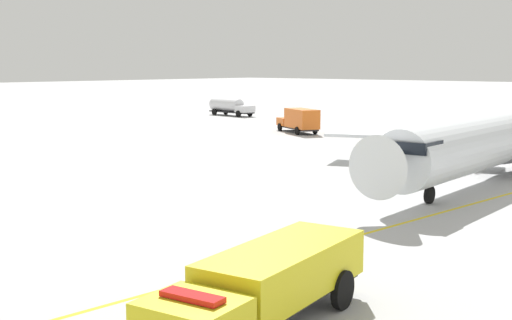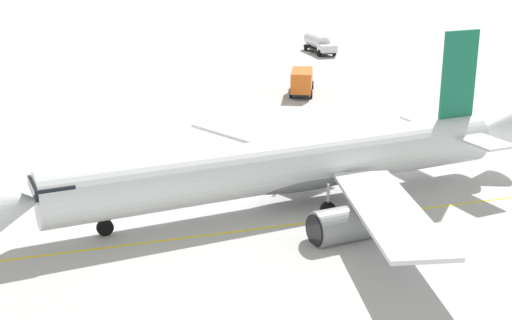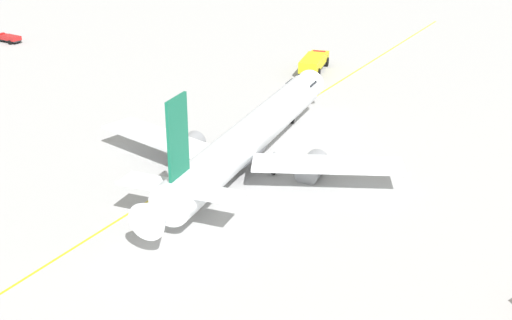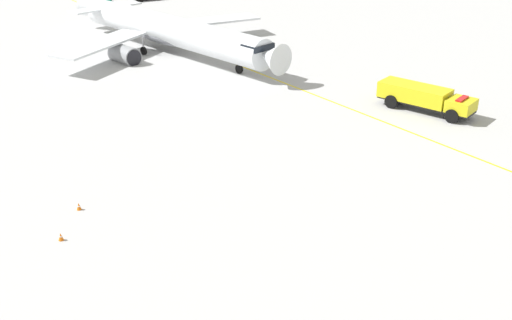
{
  "view_description": "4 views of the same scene",
  "coord_description": "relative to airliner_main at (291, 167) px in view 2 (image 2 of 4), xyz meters",
  "views": [
    {
      "loc": [
        -50.2,
        -20.32,
        8.57
      ],
      "look_at": [
        -16.4,
        10.02,
        2.27
      ],
      "focal_mm": 48.08,
      "sensor_mm": 36.0,
      "label": 1
    },
    {
      "loc": [
        -17.92,
        -43.3,
        18.78
      ],
      "look_at": [
        -0.5,
        1.3,
        3.38
      ],
      "focal_mm": 49.46,
      "sensor_mm": 36.0,
      "label": 2
    },
    {
      "loc": [
        59.93,
        29.28,
        28.34
      ],
      "look_at": [
        4.78,
        2.78,
        2.08
      ],
      "focal_mm": 47.81,
      "sensor_mm": 36.0,
      "label": 3
    },
    {
      "loc": [
        -68.4,
        47.24,
        23.07
      ],
      "look_at": [
        -44.83,
        26.35,
        8.34
      ],
      "focal_mm": 44.75,
      "sensor_mm": 36.0,
      "label": 4
    }
  ],
  "objects": [
    {
      "name": "airliner_main",
      "position": [
        0.0,
        0.0,
        0.0
      ],
      "size": [
        40.76,
        33.09,
        12.04
      ],
      "rotation": [
        0.0,
        0.0,
        3.2
      ],
      "color": "silver",
      "rests_on": "ground_plane"
    },
    {
      "name": "taxiway_centreline",
      "position": [
        -4.61,
        -3.44,
        -2.83
      ],
      "size": [
        153.0,
        11.37,
        0.01
      ],
      "rotation": [
        0.0,
        0.0,
        3.07
      ],
      "color": "yellow",
      "rests_on": "ground_plane"
    },
    {
      "name": "catering_truck_truck",
      "position": [
        16.27,
        33.12,
        -1.17
      ],
      "size": [
        5.94,
        8.47,
        3.1
      ],
      "rotation": [
        0.0,
        0.0,
        1.1
      ],
      "color": "#232326",
      "rests_on": "ground_plane"
    },
    {
      "name": "ground_plane",
      "position": [
        -1.88,
        -0.5,
        -2.84
      ],
      "size": [
        600.0,
        600.0,
        0.0
      ],
      "primitive_type": "plane",
      "color": "#B2B2B2"
    },
    {
      "name": "fuel_tanker_truck",
      "position": [
        32.17,
        60.79,
        -1.26
      ],
      "size": [
        3.49,
        9.49,
        2.87
      ],
      "rotation": [
        0.0,
        0.0,
        4.63
      ],
      "color": "#232326",
      "rests_on": "ground_plane"
    }
  ]
}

